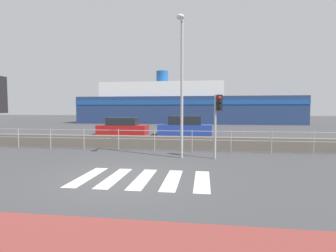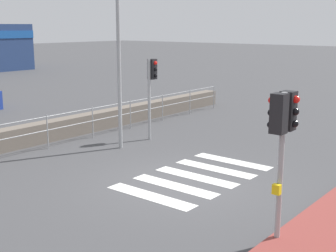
{
  "view_description": "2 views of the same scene",
  "coord_description": "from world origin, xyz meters",
  "px_view_note": "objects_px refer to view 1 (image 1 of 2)",
  "views": [
    {
      "loc": [
        2.48,
        -7.72,
        2.13
      ],
      "look_at": [
        1.15,
        2.0,
        1.5
      ],
      "focal_mm": 28.0,
      "sensor_mm": 36.0,
      "label": 1
    },
    {
      "loc": [
        -8.8,
        -6.69,
        3.84
      ],
      "look_at": [
        0.73,
        1.0,
        1.2
      ],
      "focal_mm": 50.0,
      "sensor_mm": 36.0,
      "label": 2
    }
  ],
  "objects_px": {
    "traffic_light_far": "(218,112)",
    "parked_car_red": "(123,127)",
    "ferry_boat": "(182,106)",
    "parked_car_blue": "(185,127)",
    "streetlamp": "(182,72)"
  },
  "relations": [
    {
      "from": "traffic_light_far",
      "to": "ferry_boat",
      "type": "bearing_deg",
      "value": 97.67
    },
    {
      "from": "ferry_boat",
      "to": "parked_car_blue",
      "type": "xyz_separation_m",
      "value": [
        1.73,
        -18.53,
        -1.94
      ]
    },
    {
      "from": "parked_car_red",
      "to": "ferry_boat",
      "type": "bearing_deg",
      "value": 79.17
    },
    {
      "from": "streetlamp",
      "to": "parked_car_blue",
      "type": "bearing_deg",
      "value": 93.29
    },
    {
      "from": "streetlamp",
      "to": "parked_car_red",
      "type": "height_order",
      "value": "streetlamp"
    },
    {
      "from": "traffic_light_far",
      "to": "parked_car_red",
      "type": "relative_size",
      "value": 0.66
    },
    {
      "from": "traffic_light_far",
      "to": "ferry_boat",
      "type": "distance_m",
      "value": 28.87
    },
    {
      "from": "traffic_light_far",
      "to": "parked_car_blue",
      "type": "bearing_deg",
      "value": 101.92
    },
    {
      "from": "parked_car_red",
      "to": "parked_car_blue",
      "type": "relative_size",
      "value": 0.96
    },
    {
      "from": "streetlamp",
      "to": "parked_car_blue",
      "type": "distance_m",
      "value": 10.73
    },
    {
      "from": "traffic_light_far",
      "to": "parked_car_blue",
      "type": "xyz_separation_m",
      "value": [
        -2.13,
        10.08,
        -1.35
      ]
    },
    {
      "from": "streetlamp",
      "to": "parked_car_red",
      "type": "xyz_separation_m",
      "value": [
        -5.86,
        10.28,
        -3.09
      ]
    },
    {
      "from": "ferry_boat",
      "to": "parked_car_blue",
      "type": "relative_size",
      "value": 7.52
    },
    {
      "from": "parked_car_blue",
      "to": "parked_car_red",
      "type": "bearing_deg",
      "value": -180.0
    },
    {
      "from": "ferry_boat",
      "to": "parked_car_blue",
      "type": "bearing_deg",
      "value": -84.68
    }
  ]
}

